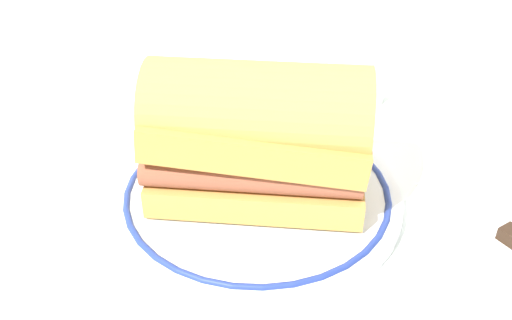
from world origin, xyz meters
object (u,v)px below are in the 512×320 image
at_px(plate, 256,193).
at_px(drinking_glass, 356,64).
at_px(sausage_sandwich, 256,132).
at_px(butter_knife, 498,229).

distance_m(plate, drinking_glass, 0.23).
relative_size(plate, drinking_glass, 2.61).
xyz_separation_m(sausage_sandwich, drinking_glass, (0.08, 0.21, -0.03)).
bearing_deg(plate, butter_knife, -2.93).
bearing_deg(sausage_sandwich, plate, -45.12).
bearing_deg(plate, drinking_glass, 68.56).
bearing_deg(drinking_glass, sausage_sandwich, -111.44).
relative_size(drinking_glass, butter_knife, 0.86).
xyz_separation_m(plate, butter_knife, (0.21, -0.01, -0.00)).
distance_m(sausage_sandwich, drinking_glass, 0.23).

